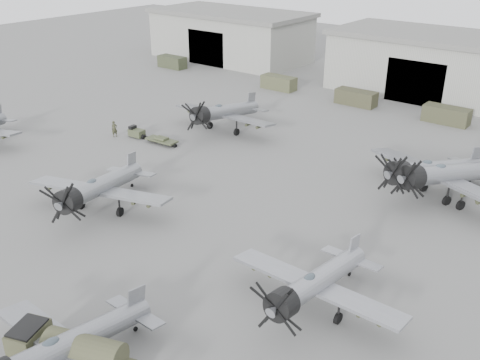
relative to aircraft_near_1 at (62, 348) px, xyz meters
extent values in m
plane|color=#595957|center=(-5.14, 4.58, -2.06)|extent=(220.00, 220.00, 0.00)
cube|color=#9E9F94|center=(-43.14, 66.58, 1.94)|extent=(28.00, 14.00, 8.00)
cube|color=slate|center=(-43.14, 66.58, 6.29)|extent=(29.00, 14.80, 0.70)
cube|color=black|center=(-43.14, 59.78, 0.94)|extent=(8.12, 0.40, 6.00)
cube|color=#9E9F94|center=(-5.14, 66.58, 1.94)|extent=(28.00, 14.00, 8.00)
cube|color=slate|center=(-5.14, 66.58, 6.29)|extent=(29.00, 14.80, 0.70)
cube|color=black|center=(-5.14, 59.78, 0.94)|extent=(8.12, 0.40, 6.00)
cube|color=#353B26|center=(-46.53, 54.58, -1.05)|extent=(5.19, 2.20, 2.01)
cube|color=#474930|center=(-23.96, 54.58, -1.05)|extent=(5.34, 2.20, 2.01)
cube|color=#3B3B26|center=(-11.09, 54.58, -1.05)|extent=(5.61, 2.20, 2.03)
cube|color=#3B3C27|center=(1.29, 54.58, -1.03)|extent=(5.58, 2.20, 2.07)
cylinder|color=gray|center=(0.01, 0.84, -0.08)|extent=(1.44, 9.55, 2.81)
cube|color=gray|center=(0.00, 0.30, -0.31)|extent=(11.26, 2.10, 0.50)
cube|color=gray|center=(0.05, 5.07, 0.06)|extent=(0.12, 1.50, 1.80)
ellipsoid|color=#3F4C54|center=(-0.01, -0.60, 0.73)|extent=(0.55, 1.08, 0.50)
cylinder|color=black|center=(-1.71, 0.14, -1.75)|extent=(0.26, 0.72, 0.72)
cylinder|color=black|center=(0.05, 4.80, -1.93)|extent=(0.11, 0.29, 0.29)
cylinder|color=gray|center=(-13.90, 13.78, 0.16)|extent=(4.87, 10.62, 3.15)
cylinder|color=black|center=(-12.38, 9.28, 0.92)|extent=(2.33, 2.13, 2.10)
cube|color=gray|center=(-13.71, 13.20, -0.09)|extent=(12.66, 6.16, 0.57)
cube|color=gray|center=(-15.43, 18.27, 0.32)|extent=(0.65, 1.63, 2.01)
ellipsoid|color=#3F4C54|center=(-13.39, 12.25, 1.08)|extent=(0.96, 1.34, 0.57)
cylinder|color=black|center=(-15.46, 12.40, -1.71)|extent=(0.53, 0.86, 0.81)
cylinder|color=black|center=(-11.83, 13.63, -1.71)|extent=(0.53, 0.86, 0.81)
cylinder|color=black|center=(-15.33, 17.98, -1.91)|extent=(0.22, 0.34, 0.32)
cylinder|color=#989AA1|center=(7.41, 13.73, 0.00)|extent=(1.40, 9.89, 2.91)
cylinder|color=black|center=(7.41, 9.34, 0.69)|extent=(1.77, 1.48, 1.94)
cube|color=#989AA1|center=(7.41, 13.17, -0.24)|extent=(11.66, 2.06, 0.52)
cube|color=#989AA1|center=(7.42, 18.11, 0.14)|extent=(0.11, 1.55, 1.86)
ellipsoid|color=#3F4C54|center=(7.41, 12.23, 0.84)|extent=(0.56, 1.12, 0.52)
cylinder|color=black|center=(5.64, 12.98, -1.73)|extent=(0.26, 0.75, 0.75)
cylinder|color=black|center=(9.18, 12.98, -1.73)|extent=(0.26, 0.75, 0.75)
cylinder|color=black|center=(7.42, 17.83, -1.92)|extent=(0.11, 0.30, 0.30)
cylinder|color=gray|center=(-18.43, 35.75, 0.28)|extent=(2.02, 11.30, 3.31)
cylinder|color=black|center=(-18.24, 30.78, 1.07)|extent=(2.08, 1.75, 2.21)
cube|color=gray|center=(-18.41, 35.12, 0.01)|extent=(13.33, 2.84, 0.60)
cube|color=gray|center=(-18.62, 40.73, 0.44)|extent=(0.19, 1.77, 2.12)
ellipsoid|color=#3F4C54|center=(-18.37, 34.06, 1.24)|extent=(0.68, 1.30, 0.59)
cylinder|color=black|center=(-20.41, 34.83, -1.69)|extent=(0.33, 0.86, 0.85)
cylinder|color=black|center=(-16.39, 34.98, -1.69)|extent=(0.33, 0.86, 0.85)
cylinder|color=black|center=(-18.61, 40.42, -1.90)|extent=(0.14, 0.34, 0.34)
cylinder|color=gray|center=(7.40, 34.25, 0.33)|extent=(5.72, 11.28, 3.38)
cylinder|color=black|center=(5.53, 29.51, 1.13)|extent=(2.54, 2.35, 2.25)
cube|color=gray|center=(7.16, 33.64, 0.05)|extent=(13.47, 7.18, 0.61)
cube|color=gray|center=(9.26, 38.98, 0.50)|extent=(0.78, 1.72, 2.16)
ellipsoid|color=#3F4C54|center=(6.76, 32.64, 1.31)|extent=(1.08, 1.45, 0.61)
cylinder|color=black|center=(5.17, 34.20, -1.68)|extent=(0.60, 0.92, 0.87)
cylinder|color=black|center=(8.99, 32.69, -1.68)|extent=(0.60, 0.92, 0.87)
cylinder|color=black|center=(9.14, 38.68, -1.90)|extent=(0.25, 0.37, 0.35)
cylinder|color=gray|center=(8.63, 34.12, 0.33)|extent=(5.72, 11.28, 3.38)
cylinder|color=black|center=(6.77, 29.38, 1.13)|extent=(2.54, 2.35, 2.25)
cube|color=gray|center=(8.40, 33.51, 0.05)|extent=(13.47, 7.18, 0.61)
ellipsoid|color=#3F4C54|center=(8.00, 32.50, 1.31)|extent=(1.08, 1.45, 0.61)
cylinder|color=black|center=(6.40, 34.06, -1.68)|extent=(0.60, 0.92, 0.87)
cylinder|color=black|center=(10.23, 32.56, -1.68)|extent=(0.60, 0.92, 0.87)
cube|color=#43442C|center=(-2.54, -0.39, -0.58)|extent=(2.20, 2.59, 1.63)
cylinder|color=#43442C|center=(0.69, 0.81, -0.39)|extent=(4.76, 3.23, 1.82)
cube|color=black|center=(-2.54, -0.39, 0.28)|extent=(2.01, 2.29, 0.14)
cube|color=#40472E|center=(-25.02, 27.22, -1.51)|extent=(1.89, 1.25, 0.80)
cube|color=black|center=(-25.61, 27.17, -1.01)|extent=(0.57, 0.94, 0.50)
cylinder|color=black|center=(-25.02, 27.22, -1.81)|extent=(1.24, 0.66, 0.56)
cylinder|color=black|center=(-23.72, 27.33, -1.61)|extent=(1.20, 0.18, 0.08)
cube|color=#40472E|center=(-21.22, 27.54, -1.61)|extent=(3.91, 1.71, 0.18)
cylinder|color=black|center=(-21.22, 27.54, -1.86)|extent=(1.53, 0.56, 0.44)
cylinder|color=#40472E|center=(-21.22, 27.54, -1.41)|extent=(1.42, 0.43, 0.32)
imported|color=#373925|center=(-27.16, 25.78, -1.11)|extent=(0.67, 0.81, 1.89)
camera|label=1|loc=(20.60, -11.07, 19.71)|focal=40.00mm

